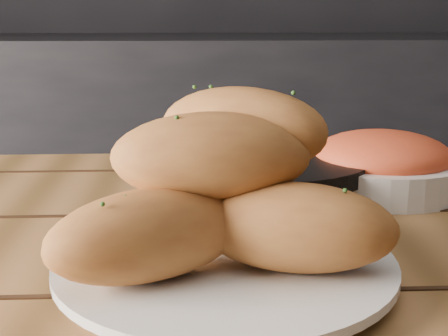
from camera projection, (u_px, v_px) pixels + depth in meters
counter at (247, 186)px, 1.91m from camera, size 2.80×0.60×0.90m
plate at (225, 267)px, 0.52m from camera, size 0.28×0.28×0.02m
bread_rolls at (223, 189)px, 0.51m from camera, size 0.29×0.25×0.14m
skillet at (266, 171)px, 0.78m from camera, size 0.40×0.27×0.05m
bowl at (382, 165)px, 0.77m from camera, size 0.20×0.20×0.07m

